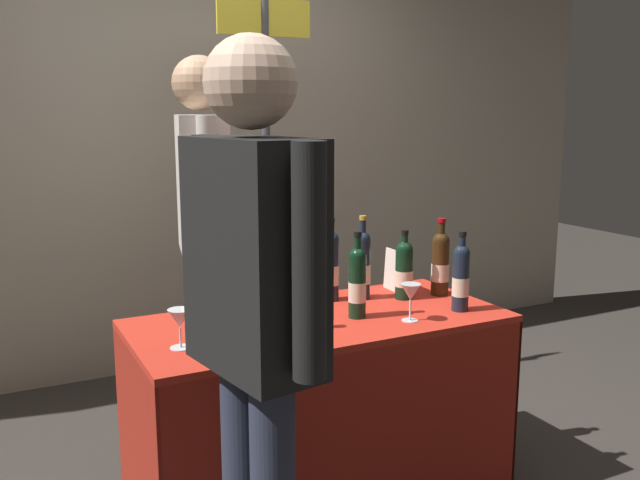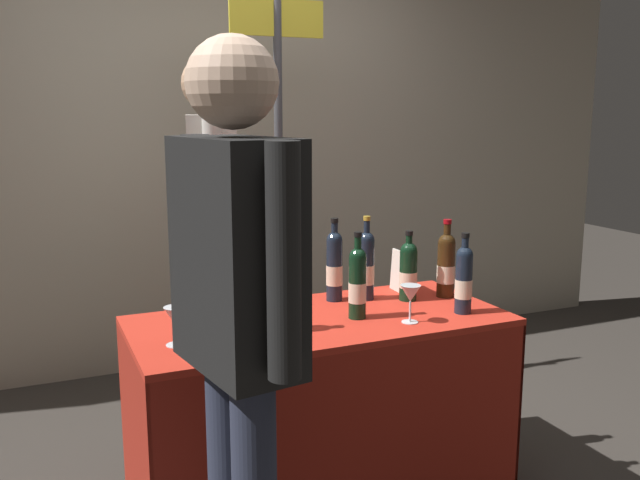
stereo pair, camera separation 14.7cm
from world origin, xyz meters
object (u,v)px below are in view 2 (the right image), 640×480
wine_glass_mid (410,295)px  display_bottle_0 (357,282)px  wine_glass_near_vendor (176,317)px  taster_foreground_right (237,303)px  featured_wine_bottle (266,293)px  booth_signpost (279,153)px  tasting_table (320,376)px  vendor_presenter (212,210)px

wine_glass_mid → display_bottle_0: bearing=140.0°
display_bottle_0 → wine_glass_near_vendor: bearing=-177.1°
wine_glass_mid → taster_foreground_right: size_ratio=0.08×
wine_glass_near_vendor → featured_wine_bottle: bearing=2.5°
featured_wine_bottle → booth_signpost: (0.48, 1.15, 0.41)m
tasting_table → booth_signpost: size_ratio=0.68×
tasting_table → display_bottle_0: (0.13, -0.06, 0.38)m
wine_glass_near_vendor → booth_signpost: (0.80, 1.17, 0.46)m
vendor_presenter → display_bottle_0: bearing=35.0°
tasting_table → wine_glass_mid: 0.48m
booth_signpost → featured_wine_bottle: bearing=-112.4°
featured_wine_bottle → wine_glass_mid: 0.54m
display_bottle_0 → wine_glass_near_vendor: display_bottle_0 is taller
tasting_table → wine_glass_near_vendor: 0.66m
featured_wine_bottle → wine_glass_near_vendor: featured_wine_bottle is taller
featured_wine_bottle → display_bottle_0: size_ratio=1.01×
tasting_table → featured_wine_bottle: featured_wine_bottle is taller
wine_glass_mid → taster_foreground_right: taster_foreground_right is taller
display_bottle_0 → featured_wine_bottle: bearing=-176.7°
taster_foreground_right → wine_glass_mid: bearing=-70.3°
wine_glass_mid → booth_signpost: size_ratio=0.07×
wine_glass_mid → booth_signpost: booth_signpost is taller
vendor_presenter → booth_signpost: booth_signpost is taller
tasting_table → wine_glass_near_vendor: bearing=-170.5°
featured_wine_bottle → booth_signpost: 1.31m
featured_wine_bottle → taster_foreground_right: taster_foreground_right is taller
wine_glass_near_vendor → tasting_table: bearing=9.5°
display_bottle_0 → vendor_presenter: bearing=112.4°
display_bottle_0 → taster_foreground_right: (-0.64, -0.57, 0.14)m
taster_foreground_right → booth_signpost: (0.74, 1.71, 0.27)m
display_bottle_0 → wine_glass_mid: display_bottle_0 is taller
display_bottle_0 → tasting_table: bearing=155.2°
wine_glass_mid → featured_wine_bottle: bearing=168.4°
wine_glass_mid → taster_foreground_right: 0.92m
wine_glass_near_vendor → wine_glass_mid: wine_glass_mid is taller
featured_wine_bottle → wine_glass_mid: size_ratio=2.35×
tasting_table → featured_wine_bottle: 0.46m
display_bottle_0 → booth_signpost: bearing=84.7°
wine_glass_near_vendor → taster_foreground_right: bearing=-84.2°
tasting_table → booth_signpost: booth_signpost is taller
booth_signpost → wine_glass_near_vendor: bearing=-124.3°
taster_foreground_right → booth_signpost: bearing=-33.1°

